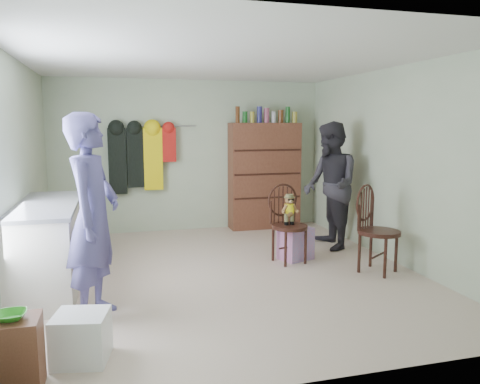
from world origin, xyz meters
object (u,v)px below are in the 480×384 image
object	(u,v)px
counter	(49,246)
chair_front	(288,218)
dresser	(264,175)
chair_far	(374,225)

from	to	relation	value
counter	chair_front	bearing A→B (deg)	5.44
counter	dresser	size ratio (longest dim) A/B	0.90
counter	dresser	xyz separation A→B (m)	(3.20, 2.30, 0.44)
chair_far	chair_front	bearing A→B (deg)	107.78
chair_front	chair_far	world-z (taller)	chair_far
counter	dresser	bearing A→B (deg)	35.68
dresser	chair_front	bearing A→B (deg)	-99.62
chair_far	dresser	world-z (taller)	dresser
counter	chair_front	distance (m)	2.87
chair_far	dresser	bearing A→B (deg)	66.42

